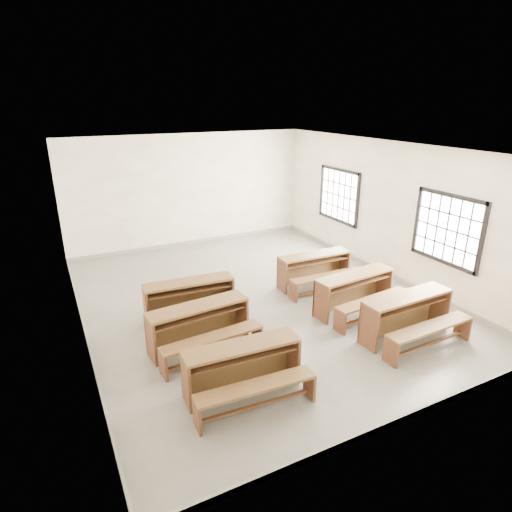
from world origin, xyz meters
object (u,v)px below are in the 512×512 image
desk_set_0 (243,366)px  desk_set_2 (190,297)px  desk_set_3 (408,314)px  desk_set_1 (200,324)px  desk_set_4 (356,290)px  desk_set_5 (315,268)px

desk_set_0 → desk_set_2: bearing=92.6°
desk_set_2 → desk_set_3: (3.27, -2.44, 0.02)m
desk_set_2 → desk_set_1: bearing=-95.5°
desk_set_4 → desk_set_5: desk_set_4 is taller
desk_set_3 → desk_set_5: desk_set_3 is taller
desk_set_2 → desk_set_0: bearing=-86.6°
desk_set_0 → desk_set_4: desk_set_4 is taller
desk_set_3 → desk_set_2: bearing=141.6°
desk_set_2 → desk_set_4: 3.33m
desk_set_0 → desk_set_1: 1.45m
desk_set_3 → desk_set_4: desk_set_3 is taller
desk_set_3 → desk_set_5: (-0.20, 2.64, -0.02)m
desk_set_3 → desk_set_4: size_ratio=0.99×
desk_set_1 → desk_set_3: (3.46, -1.36, 0.01)m
desk_set_1 → desk_set_2: desk_set_1 is taller
desk_set_1 → desk_set_4: size_ratio=0.99×
desk_set_3 → desk_set_4: 1.25m
desk_set_0 → desk_set_5: size_ratio=1.02×
desk_set_2 → desk_set_3: bearing=-32.5°
desk_set_1 → desk_set_5: size_ratio=1.05×
desk_set_4 → desk_set_5: bearing=86.0°
desk_set_3 → desk_set_1: bearing=156.9°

